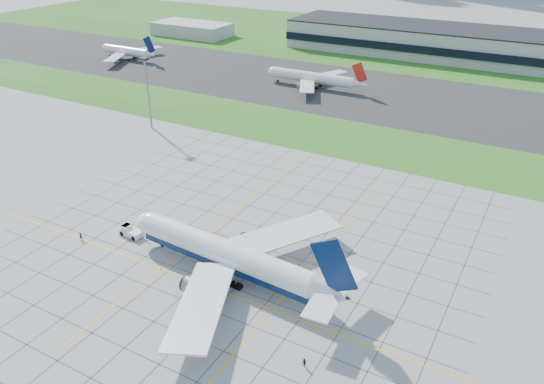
% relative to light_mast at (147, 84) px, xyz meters
% --- Properties ---
extents(ground, '(1400.00, 1400.00, 0.00)m').
position_rel_light_mast_xyz_m(ground, '(70.00, -65.00, -16.18)').
color(ground, '#9B9B96').
rests_on(ground, ground).
extents(grass_median, '(700.00, 35.00, 0.04)m').
position_rel_light_mast_xyz_m(grass_median, '(70.00, 25.00, -16.16)').
color(grass_median, '#21601B').
rests_on(grass_median, ground).
extents(asphalt_taxiway, '(700.00, 75.00, 0.04)m').
position_rel_light_mast_xyz_m(asphalt_taxiway, '(70.00, 80.00, -16.15)').
color(asphalt_taxiway, '#383838').
rests_on(asphalt_taxiway, ground).
extents(grass_far, '(700.00, 145.00, 0.04)m').
position_rel_light_mast_xyz_m(grass_far, '(70.00, 190.00, -16.16)').
color(grass_far, '#21601B').
rests_on(grass_far, ground).
extents(apron_markings, '(120.00, 130.00, 0.03)m').
position_rel_light_mast_xyz_m(apron_markings, '(70.43, -53.91, -16.17)').
color(apron_markings, '#474744').
rests_on(apron_markings, ground).
extents(terminal, '(260.00, 43.00, 15.80)m').
position_rel_light_mast_xyz_m(terminal, '(110.00, 164.87, -8.29)').
color(terminal, '#B7B7B2').
rests_on(terminal, ground).
extents(service_block, '(50.00, 25.00, 8.00)m').
position_rel_light_mast_xyz_m(service_block, '(-90.00, 145.00, -12.18)').
color(service_block, '#B7B7B2').
rests_on(service_block, ground).
extents(light_mast, '(2.50, 2.50, 25.60)m').
position_rel_light_mast_xyz_m(light_mast, '(0.00, 0.00, 0.00)').
color(light_mast, gray).
rests_on(light_mast, ground).
extents(airliner, '(56.22, 56.81, 17.69)m').
position_rel_light_mast_xyz_m(airliner, '(74.09, -61.26, -11.34)').
color(airliner, white).
rests_on(airliner, ground).
extents(pushback_tug, '(8.89, 3.46, 2.45)m').
position_rel_light_mast_xyz_m(pushback_tug, '(44.65, -59.64, -15.09)').
color(pushback_tug, white).
rests_on(pushback_tug, ground).
extents(crew_near, '(0.65, 0.78, 1.83)m').
position_rel_light_mast_xyz_m(crew_near, '(35.70, -66.99, -15.27)').
color(crew_near, black).
rests_on(crew_near, ground).
extents(crew_far, '(1.08, 1.00, 1.77)m').
position_rel_light_mast_xyz_m(crew_far, '(100.10, -77.30, -15.30)').
color(crew_far, black).
rests_on(crew_far, ground).
extents(distant_jet_0, '(34.70, 42.66, 14.08)m').
position_rel_light_mast_xyz_m(distant_jet_0, '(-80.44, 74.76, -11.70)').
color(distant_jet_0, white).
rests_on(distant_jet_0, ground).
extents(distant_jet_1, '(45.90, 42.66, 14.08)m').
position_rel_light_mast_xyz_m(distant_jet_1, '(29.44, 75.84, -11.69)').
color(distant_jet_1, white).
rests_on(distant_jet_1, ground).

